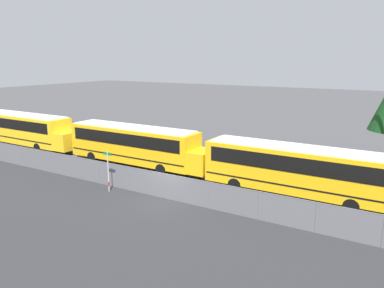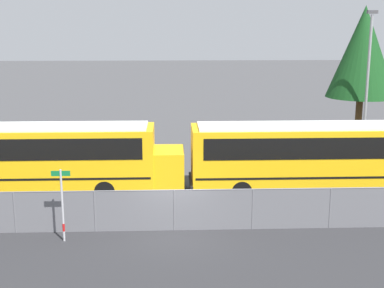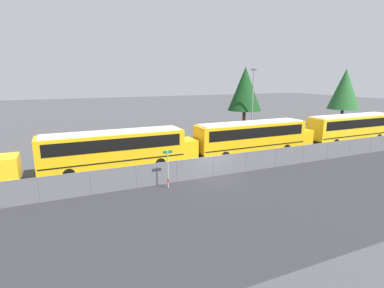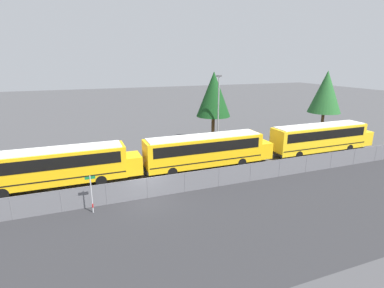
# 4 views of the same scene
# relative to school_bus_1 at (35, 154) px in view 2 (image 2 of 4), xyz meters

# --- Properties ---
(ground_plane) EXTENTS (200.00, 200.00, 0.00)m
(ground_plane) POSITION_rel_school_bus_1_xyz_m (6.58, -4.93, -1.98)
(ground_plane) COLOR #424244
(fence) EXTENTS (68.55, 0.07, 1.69)m
(fence) POSITION_rel_school_bus_1_xyz_m (6.58, -4.93, -1.11)
(fence) COLOR #9EA0A5
(fence) RESTS_ON ground_plane
(school_bus_1) EXTENTS (13.45, 2.52, 3.36)m
(school_bus_1) POSITION_rel_school_bus_1_xyz_m (0.00, 0.00, 0.00)
(school_bus_1) COLOR yellow
(school_bus_1) RESTS_ON ground_plane
(school_bus_2) EXTENTS (13.45, 2.52, 3.36)m
(school_bus_2) POSITION_rel_school_bus_1_xyz_m (13.72, -0.28, 0.00)
(school_bus_2) COLOR yellow
(school_bus_2) RESTS_ON ground_plane
(street_sign) EXTENTS (0.70, 0.09, 2.81)m
(street_sign) POSITION_rel_school_bus_1_xyz_m (2.42, -5.84, -0.48)
(street_sign) COLOR #B7B7BC
(street_sign) RESTS_ON ground_plane
(light_pole) EXTENTS (0.60, 0.24, 8.79)m
(light_pole) POSITION_rel_school_bus_1_xyz_m (18.17, 6.34, 2.80)
(light_pole) COLOR gray
(light_pole) RESTS_ON ground_plane
(tree_0) EXTENTS (4.43, 4.43, 9.16)m
(tree_0) POSITION_rel_school_bus_1_xyz_m (18.71, 8.92, 4.28)
(tree_0) COLOR #51381E
(tree_0) RESTS_ON ground_plane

